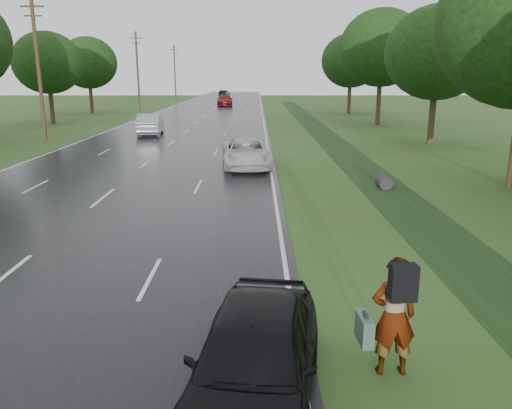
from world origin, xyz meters
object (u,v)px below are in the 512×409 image
Objects in this scene: white_pickup at (246,153)px; pedestrian at (392,315)px; dark_sedan at (255,358)px; silver_sedan at (150,124)px.

pedestrian is at bearing -86.71° from white_pickup.
white_pickup is at bearing -84.69° from pedestrian.
dark_sedan is (-2.18, -0.86, -0.24)m from pedestrian.
dark_sedan is at bearing 18.61° from pedestrian.
dark_sedan is at bearing -93.40° from white_pickup.
white_pickup is 19.51m from dark_sedan.
dark_sedan is 35.02m from silver_sedan.
pedestrian is 0.45× the size of dark_sedan.
white_pickup is at bearing 99.39° from dark_sedan.
silver_sedan is at bearing 114.07° from white_pickup.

